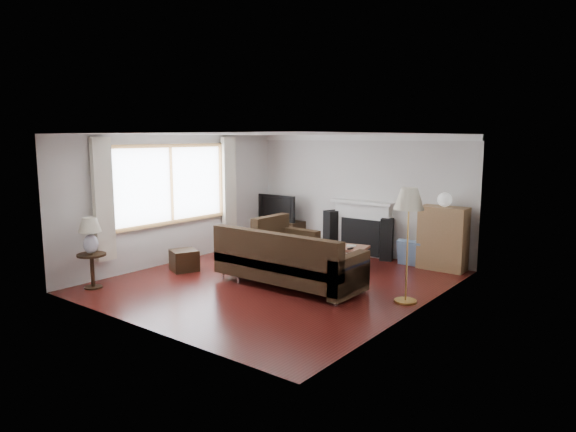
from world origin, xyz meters
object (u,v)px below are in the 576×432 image
Objects in this scene: coffee_table at (339,256)px; side_table at (92,271)px; tv_stand at (280,232)px; bookshelf at (443,238)px; sectional_sofa at (288,260)px; floor_lamp at (407,246)px.

coffee_table is 1.85× the size of side_table.
bookshelf reaches higher than tv_stand.
coffee_table is at bearing 56.32° from side_table.
sectional_sofa is at bearing 40.29° from side_table.
tv_stand is 0.94× the size of bookshelf.
side_table is at bearing -134.88° from coffee_table.
sectional_sofa is (-1.63, -2.59, -0.15)m from bookshelf.
tv_stand reaches higher than coffee_table.
sectional_sofa is at bearing -122.15° from bookshelf.
sectional_sofa is 1.59× the size of floor_lamp.
bookshelf is 2.24m from floor_lamp.
sectional_sofa is at bearing -100.91° from coffee_table.
bookshelf is 1.11× the size of coffee_table.
sectional_sofa reaches higher than side_table.
tv_stand is 3.37m from sectional_sofa.
side_table is (-4.37, -2.46, -0.57)m from floor_lamp.
side_table is at bearing -92.96° from tv_stand.
sectional_sofa is 1.60m from coffee_table.
coffee_table is (2.20, -0.96, -0.07)m from tv_stand.
bookshelf is 0.43× the size of sectional_sofa.
side_table reaches higher than tv_stand.
coffee_table is at bearing 148.14° from floor_lamp.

